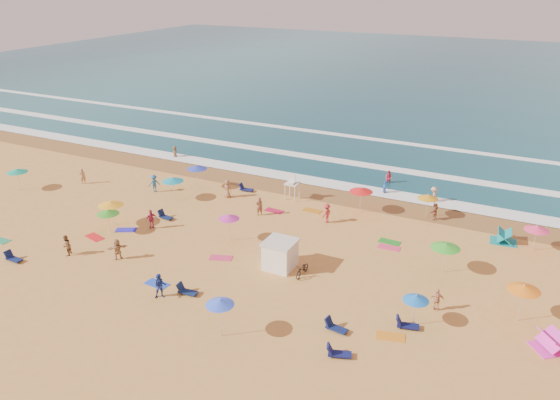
% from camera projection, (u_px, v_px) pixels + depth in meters
% --- Properties ---
extents(ground, '(220.00, 220.00, 0.00)m').
position_uv_depth(ground, '(226.00, 239.00, 43.54)').
color(ground, gold).
rests_on(ground, ground).
extents(ocean, '(220.00, 140.00, 0.18)m').
position_uv_depth(ocean, '(440.00, 74.00, 112.85)').
color(ocean, '#0C4756').
rests_on(ocean, ground).
extents(wet_sand, '(220.00, 220.00, 0.00)m').
position_uv_depth(wet_sand, '(293.00, 188.00, 53.85)').
color(wet_sand, olive).
rests_on(wet_sand, ground).
extents(surf_foam, '(200.00, 18.70, 0.05)m').
position_uv_depth(surf_foam, '(326.00, 161.00, 61.09)').
color(surf_foam, white).
rests_on(surf_foam, ground).
extents(cabana, '(2.00, 2.00, 2.00)m').
position_uv_depth(cabana, '(280.00, 255.00, 39.07)').
color(cabana, white).
rests_on(cabana, ground).
extents(cabana_roof, '(2.20, 2.20, 0.12)m').
position_uv_depth(cabana_roof, '(280.00, 242.00, 38.65)').
color(cabana_roof, silver).
rests_on(cabana_roof, cabana).
extents(bicycle, '(0.68, 1.83, 0.95)m').
position_uv_depth(bicycle, '(302.00, 269.00, 38.24)').
color(bicycle, black).
rests_on(bicycle, ground).
extents(lifeguard_stand, '(1.20, 1.20, 2.10)m').
position_uv_depth(lifeguard_stand, '(292.00, 188.00, 50.87)').
color(lifeguard_stand, white).
rests_on(lifeguard_stand, ground).
extents(beach_umbrellas, '(49.25, 27.04, 0.81)m').
position_uv_depth(beach_umbrellas, '(206.00, 213.00, 43.18)').
color(beach_umbrellas, blue).
rests_on(beach_umbrellas, ground).
extents(loungers, '(47.74, 20.35, 0.34)m').
position_uv_depth(loungers, '(285.00, 278.00, 37.79)').
color(loungers, '#0F1C4E').
rests_on(loungers, ground).
extents(towels, '(33.08, 17.31, 0.03)m').
position_uv_depth(towels, '(233.00, 246.00, 42.52)').
color(towels, red).
rests_on(towels, ground).
extents(popup_tents, '(6.16, 14.98, 1.20)m').
position_uv_depth(popup_tents, '(524.00, 279.00, 36.86)').
color(popup_tents, '#F235C2').
rests_on(popup_tents, ground).
extents(beachgoers, '(44.24, 27.79, 2.00)m').
position_uv_depth(beachgoers, '(236.00, 208.00, 47.34)').
color(beachgoers, '#D83652').
rests_on(beachgoers, ground).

